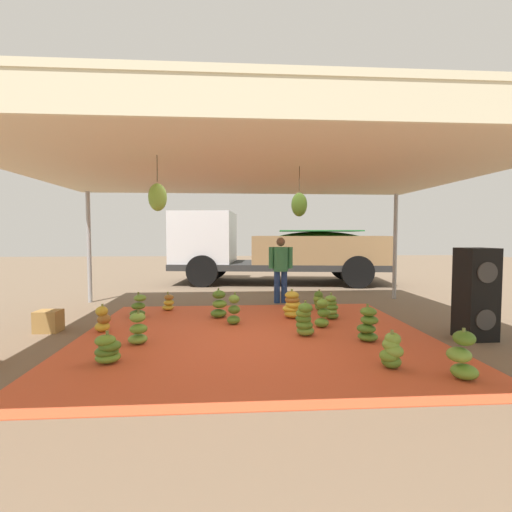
{
  "coord_description": "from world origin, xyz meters",
  "views": [
    {
      "loc": [
        -0.4,
        -5.95,
        1.64
      ],
      "look_at": [
        0.2,
        2.73,
        1.14
      ],
      "focal_mm": 26.2,
      "sensor_mm": 36.0,
      "label": 1
    }
  ],
  "objects_px": {
    "banana_bunch_13": "(323,314)",
    "banana_bunch_7": "(292,305)",
    "banana_bunch_6": "(169,303)",
    "banana_bunch_10": "(331,308)",
    "banana_bunch_5": "(368,326)",
    "banana_bunch_8": "(234,311)",
    "crate_0": "(48,321)",
    "banana_bunch_1": "(108,350)",
    "banana_bunch_2": "(462,357)",
    "banana_bunch_9": "(103,320)",
    "banana_bunch_3": "(138,330)",
    "banana_bunch_4": "(392,351)",
    "banana_bunch_14": "(219,305)",
    "worker_0": "(281,265)",
    "cargo_truck_main": "(270,248)",
    "banana_bunch_0": "(138,307)",
    "speaker_stack": "(476,294)",
    "banana_bunch_11": "(319,302)"
  },
  "relations": [
    {
      "from": "banana_bunch_9",
      "to": "worker_0",
      "type": "relative_size",
      "value": 0.3
    },
    {
      "from": "banana_bunch_6",
      "to": "speaker_stack",
      "type": "xyz_separation_m",
      "value": [
        5.17,
        -2.53,
        0.55
      ]
    },
    {
      "from": "cargo_truck_main",
      "to": "crate_0",
      "type": "xyz_separation_m",
      "value": [
        -4.41,
        -6.18,
        -1.02
      ]
    },
    {
      "from": "banana_bunch_5",
      "to": "banana_bunch_8",
      "type": "height_order",
      "value": "banana_bunch_8"
    },
    {
      "from": "banana_bunch_0",
      "to": "banana_bunch_14",
      "type": "distance_m",
      "value": 1.6
    },
    {
      "from": "banana_bunch_8",
      "to": "banana_bunch_14",
      "type": "height_order",
      "value": "banana_bunch_8"
    },
    {
      "from": "banana_bunch_1",
      "to": "banana_bunch_2",
      "type": "height_order",
      "value": "banana_bunch_2"
    },
    {
      "from": "banana_bunch_6",
      "to": "banana_bunch_10",
      "type": "height_order",
      "value": "banana_bunch_10"
    },
    {
      "from": "banana_bunch_0",
      "to": "banana_bunch_2",
      "type": "bearing_deg",
      "value": -38.2
    },
    {
      "from": "crate_0",
      "to": "banana_bunch_1",
      "type": "bearing_deg",
      "value": -47.88
    },
    {
      "from": "banana_bunch_11",
      "to": "speaker_stack",
      "type": "height_order",
      "value": "speaker_stack"
    },
    {
      "from": "cargo_truck_main",
      "to": "banana_bunch_0",
      "type": "bearing_deg",
      "value": -121.45
    },
    {
      "from": "banana_bunch_7",
      "to": "worker_0",
      "type": "distance_m",
      "value": 1.79
    },
    {
      "from": "speaker_stack",
      "to": "worker_0",
      "type": "bearing_deg",
      "value": 128.62
    },
    {
      "from": "banana_bunch_7",
      "to": "banana_bunch_13",
      "type": "xyz_separation_m",
      "value": [
        0.41,
        -0.78,
        -0.02
      ]
    },
    {
      "from": "banana_bunch_8",
      "to": "crate_0",
      "type": "relative_size",
      "value": 1.5
    },
    {
      "from": "banana_bunch_5",
      "to": "banana_bunch_6",
      "type": "distance_m",
      "value": 4.29
    },
    {
      "from": "banana_bunch_4",
      "to": "banana_bunch_7",
      "type": "distance_m",
      "value": 2.93
    },
    {
      "from": "banana_bunch_10",
      "to": "banana_bunch_13",
      "type": "distance_m",
      "value": 0.69
    },
    {
      "from": "banana_bunch_3",
      "to": "banana_bunch_10",
      "type": "distance_m",
      "value": 3.62
    },
    {
      "from": "banana_bunch_10",
      "to": "crate_0",
      "type": "bearing_deg",
      "value": -173.42
    },
    {
      "from": "banana_bunch_2",
      "to": "banana_bunch_10",
      "type": "xyz_separation_m",
      "value": [
        -0.67,
        3.06,
        -0.04
      ]
    },
    {
      "from": "banana_bunch_11",
      "to": "banana_bunch_6",
      "type": "bearing_deg",
      "value": 175.17
    },
    {
      "from": "banana_bunch_3",
      "to": "banana_bunch_4",
      "type": "xyz_separation_m",
      "value": [
        3.34,
        -1.24,
        -0.01
      ]
    },
    {
      "from": "banana_bunch_6",
      "to": "crate_0",
      "type": "distance_m",
      "value": 2.38
    },
    {
      "from": "banana_bunch_1",
      "to": "banana_bunch_5",
      "type": "distance_m",
      "value": 3.73
    },
    {
      "from": "banana_bunch_11",
      "to": "worker_0",
      "type": "xyz_separation_m",
      "value": [
        -0.69,
        1.05,
        0.71
      ]
    },
    {
      "from": "banana_bunch_1",
      "to": "cargo_truck_main",
      "type": "distance_m",
      "value": 8.43
    },
    {
      "from": "cargo_truck_main",
      "to": "banana_bunch_1",
      "type": "bearing_deg",
      "value": -110.31
    },
    {
      "from": "banana_bunch_2",
      "to": "banana_bunch_7",
      "type": "height_order",
      "value": "banana_bunch_2"
    },
    {
      "from": "banana_bunch_4",
      "to": "worker_0",
      "type": "xyz_separation_m",
      "value": [
        -0.76,
        4.5,
        0.7
      ]
    },
    {
      "from": "banana_bunch_7",
      "to": "banana_bunch_9",
      "type": "height_order",
      "value": "banana_bunch_7"
    },
    {
      "from": "banana_bunch_4",
      "to": "banana_bunch_3",
      "type": "bearing_deg",
      "value": 159.67
    },
    {
      "from": "banana_bunch_8",
      "to": "speaker_stack",
      "type": "bearing_deg",
      "value": -17.18
    },
    {
      "from": "banana_bunch_4",
      "to": "banana_bunch_9",
      "type": "bearing_deg",
      "value": 154.17
    },
    {
      "from": "banana_bunch_3",
      "to": "banana_bunch_4",
      "type": "height_order",
      "value": "banana_bunch_3"
    },
    {
      "from": "banana_bunch_3",
      "to": "banana_bunch_10",
      "type": "xyz_separation_m",
      "value": [
        3.32,
        1.44,
        0.0
      ]
    },
    {
      "from": "banana_bunch_5",
      "to": "banana_bunch_4",
      "type": "bearing_deg",
      "value": -96.74
    },
    {
      "from": "banana_bunch_7",
      "to": "worker_0",
      "type": "relative_size",
      "value": 0.36
    },
    {
      "from": "worker_0",
      "to": "crate_0",
      "type": "distance_m",
      "value": 4.96
    },
    {
      "from": "banana_bunch_1",
      "to": "banana_bunch_11",
      "type": "bearing_deg",
      "value": 41.19
    },
    {
      "from": "banana_bunch_13",
      "to": "banana_bunch_7",
      "type": "bearing_deg",
      "value": 117.95
    },
    {
      "from": "banana_bunch_4",
      "to": "speaker_stack",
      "type": "bearing_deg",
      "value": 32.48
    },
    {
      "from": "banana_bunch_8",
      "to": "banana_bunch_14",
      "type": "bearing_deg",
      "value": 116.3
    },
    {
      "from": "banana_bunch_14",
      "to": "speaker_stack",
      "type": "bearing_deg",
      "value": -23.28
    },
    {
      "from": "banana_bunch_3",
      "to": "banana_bunch_10",
      "type": "bearing_deg",
      "value": 23.37
    },
    {
      "from": "worker_0",
      "to": "banana_bunch_9",
      "type": "bearing_deg",
      "value": -143.07
    },
    {
      "from": "banana_bunch_13",
      "to": "banana_bunch_5",
      "type": "bearing_deg",
      "value": -62.45
    },
    {
      "from": "banana_bunch_10",
      "to": "banana_bunch_14",
      "type": "height_order",
      "value": "banana_bunch_14"
    },
    {
      "from": "banana_bunch_3",
      "to": "banana_bunch_8",
      "type": "height_order",
      "value": "banana_bunch_8"
    }
  ]
}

